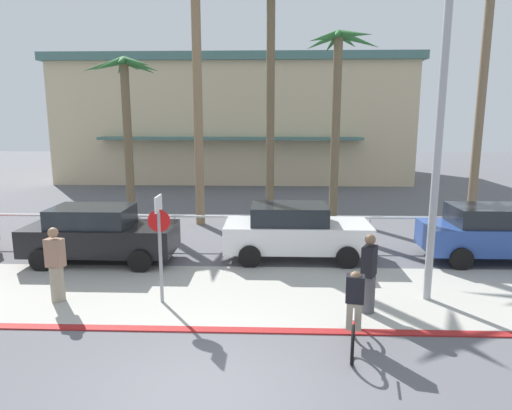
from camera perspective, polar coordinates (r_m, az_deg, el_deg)
ground_plane at (r=17.05m, az=-1.71°, el=-3.66°), size 80.00×80.00×0.00m
sidewalk_strip at (r=11.55m, az=-3.61°, el=-10.91°), size 44.00×4.00×0.02m
curb_paint at (r=9.73m, az=-4.79°, el=-15.27°), size 44.00×0.24×0.03m
building_backdrop at (r=34.54m, az=-2.30°, el=10.63°), size 23.49×13.38×8.15m
rail_fence at (r=15.40m, az=-2.09°, el=-2.07°), size 26.30×0.08×1.04m
stop_sign_bike_lane at (r=10.69m, az=-11.96°, el=-3.54°), size 0.52×0.56×2.56m
streetlight_curb at (r=10.88m, az=22.43°, el=9.97°), size 0.24×2.54×7.50m
palm_tree_1 at (r=20.29m, az=-16.03°, el=13.22°), size 3.06×3.18×6.75m
palm_tree_2 at (r=18.46m, az=-7.48°, el=18.81°), size 3.61×2.91×9.73m
palm_tree_3 at (r=20.55m, az=1.89°, el=18.96°), size 3.52×2.84×9.86m
palm_tree_4 at (r=19.46m, az=10.21°, el=14.83°), size 3.03×3.08×7.71m
palm_tree_5 at (r=21.69m, az=26.86°, el=17.86°), size 3.83×2.64×10.04m
car_black_1 at (r=14.45m, az=-18.98°, el=-3.40°), size 4.40×2.02×1.69m
car_white_2 at (r=14.03m, az=4.91°, el=-3.26°), size 4.40×2.02×1.69m
car_blue_3 at (r=15.54m, az=27.77°, el=-3.10°), size 4.40×2.02×1.69m
cyclist_red_0 at (r=9.05m, az=12.16°, el=-12.86°), size 0.42×1.80×1.50m
pedestrian_0 at (r=10.48m, az=13.86°, el=-8.67°), size 0.43×0.47×1.81m
pedestrian_1 at (r=11.74m, az=-23.70°, el=-7.16°), size 0.45×0.39×1.81m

